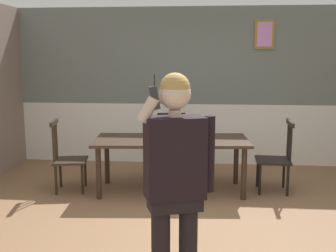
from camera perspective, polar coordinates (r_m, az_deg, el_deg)
ground_plane at (r=4.71m, az=3.95°, el=-13.59°), size 7.05×7.05×0.00m
room_back_partition at (r=7.17m, az=4.55°, el=5.00°), size 6.41×0.17×2.67m
dining_table at (r=5.68m, az=0.45°, el=-2.56°), size 2.15×1.04×0.74m
chair_near_window at (r=5.88m, az=14.59°, el=-4.30°), size 0.47×0.47×0.99m
chair_by_doorway at (r=6.53m, az=0.49°, el=-2.68°), size 0.49×0.49×0.96m
chair_at_table_head at (r=5.90m, az=-13.64°, el=-4.29°), size 0.51×0.51×0.99m
person_figure at (r=3.01m, az=1.06°, el=-6.60°), size 0.54×0.35×1.74m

